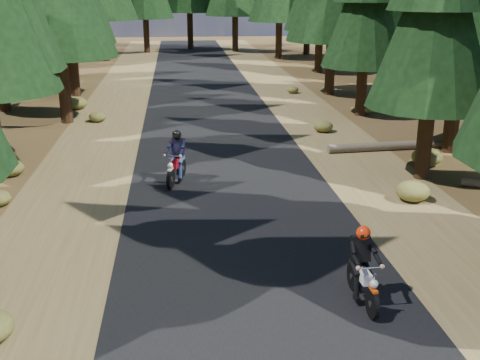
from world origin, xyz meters
name	(u,v)px	position (x,y,z in m)	size (l,w,h in m)	color
ground	(247,244)	(0.00, 0.00, 0.00)	(120.00, 120.00, 0.00)	#463419
road	(228,179)	(0.00, 5.00, 0.01)	(6.00, 100.00, 0.01)	black
shoulder_l	(78,184)	(-4.60, 5.00, 0.00)	(3.20, 100.00, 0.01)	brown
shoulder_r	(371,174)	(4.60, 5.00, 0.00)	(3.20, 100.00, 0.01)	brown
log_near	(392,146)	(6.30, 7.83, 0.16)	(0.32, 0.32, 4.90)	#4C4233
understory_shrubs	(256,160)	(1.01, 6.08, 0.27)	(14.98, 28.67, 0.61)	#474C1E
rider_lead	(363,279)	(1.86, -2.94, 0.51)	(0.56, 1.71, 1.51)	white
rider_follow	(176,166)	(-1.60, 4.77, 0.54)	(1.06, 1.89, 1.62)	maroon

